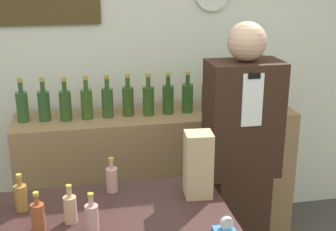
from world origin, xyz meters
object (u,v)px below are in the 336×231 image
Objects in this scene: shopkeeper at (240,163)px; tape_dispenser at (225,228)px; potted_plant at (257,79)px; paper_bag at (198,165)px.

shopkeeper is 18.64× the size of tape_dispenser.
paper_bag is (-0.72, -1.07, -0.13)m from potted_plant.
shopkeeper is 4.20× the size of potted_plant.
shopkeeper reaches higher than potted_plant.
tape_dispenser is at bearing -114.34° from shopkeeper.
potted_plant reaches higher than paper_bag.
paper_bag reaches higher than tape_dispenser.
tape_dispenser is at bearing -115.99° from potted_plant.
shopkeeper is at bearing -118.12° from potted_plant.
paper_bag is at bearing -130.15° from shopkeeper.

